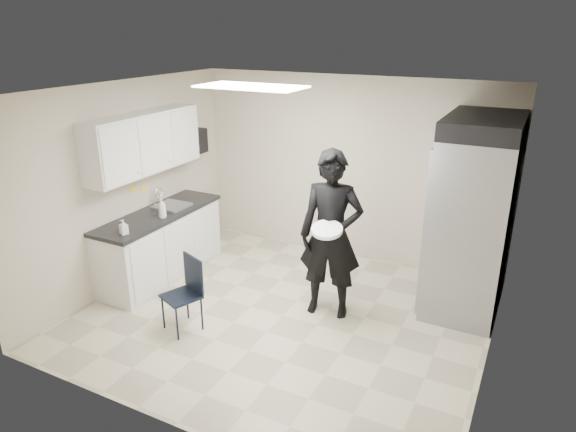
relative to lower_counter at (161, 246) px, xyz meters
The scene contains 21 objects.
floor 2.01m from the lower_counter, ahead, with size 4.50×4.50×0.00m, color #BFB496.
ceiling 2.92m from the lower_counter, ahead, with size 4.50×4.50×0.00m, color white.
back_wall 2.79m from the lower_counter, 42.71° to the left, with size 4.50×4.50×0.00m, color #BFB49E.
left_wall 0.94m from the lower_counter, 146.31° to the right, with size 4.00×4.00×0.00m, color #BFB49E.
right_wall 4.29m from the lower_counter, ahead, with size 4.00×4.00×0.00m, color #BFB49E.
ceiling_panel 2.54m from the lower_counter, ahead, with size 1.20×0.60×0.02m, color white.
lower_counter is the anchor object (origin of this frame).
countertop 0.46m from the lower_counter, 90.00° to the left, with size 0.64×1.95×0.05m, color black.
sink 0.51m from the lower_counter, 85.43° to the left, with size 0.42×0.40×0.14m, color gray.
faucet 0.67m from the lower_counter, 125.75° to the left, with size 0.02×0.02×0.24m, color silver.
upper_cabinets 1.40m from the lower_counter, behind, with size 0.35×1.80×0.75m, color silver.
towel_dispenser 1.67m from the lower_counter, 99.38° to the left, with size 0.22×0.30×0.35m, color black.
notice_sticker_left 0.85m from the lower_counter, 161.21° to the right, with size 0.00×0.12×0.07m, color yellow.
notice_sticker_right 0.81m from the lower_counter, 161.21° to the left, with size 0.00×0.12×0.07m, color yellow.
commercial_fridge 3.98m from the lower_counter, 15.88° to the left, with size 0.80×1.35×2.10m, color gray.
fridge_compressor 4.31m from the lower_counter, 15.88° to the left, with size 0.80×1.35×0.20m, color black.
folding_chair 1.44m from the lower_counter, 41.53° to the right, with size 0.37×0.37×0.82m, color black.
man_tuxedo 2.46m from the lower_counter, ahead, with size 0.72×0.48×1.97m, color black.
bucket_lid 2.55m from the lower_counter, ahead, with size 0.34×0.34×0.04m, color white.
soap_bottle_a 0.65m from the lower_counter, 34.30° to the right, with size 0.10×0.10×0.26m, color silver.
soap_bottle_b 0.96m from the lower_counter, 79.48° to the right, with size 0.08×0.08×0.18m, color #9E9DA8.
Camera 1 is at (2.44, -4.66, 3.22)m, focal length 32.00 mm.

